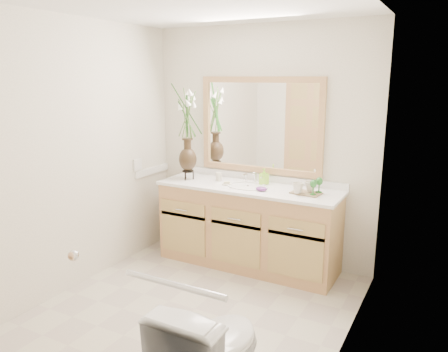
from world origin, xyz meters
The scene contains 23 objects.
floor centered at (0.00, 0.00, 0.00)m, with size 2.60×2.60×0.00m, color #BAAC9F.
ceiling centered at (0.00, 0.00, 2.40)m, with size 2.40×2.60×0.02m, color white.
wall_back centered at (0.00, 1.30, 1.20)m, with size 2.40×0.02×2.40m, color white.
wall_front centered at (0.00, -1.30, 1.20)m, with size 2.40×0.02×2.40m, color white.
wall_left centered at (-1.20, 0.00, 1.20)m, with size 0.02×2.60×2.40m, color white.
wall_right centered at (1.20, 0.00, 1.20)m, with size 0.02×2.60×2.40m, color white.
vanity centered at (0.00, 1.01, 0.40)m, with size 1.80×0.55×0.80m.
counter centered at (0.00, 1.01, 0.82)m, with size 1.84×0.57×0.03m, color white.
sink centered at (0.00, 1.00, 0.78)m, with size 0.38×0.34×0.23m.
mirror centered at (0.00, 1.28, 1.41)m, with size 1.32×0.04×0.97m.
switch_plate centered at (-1.19, 0.76, 0.98)m, with size 0.02×0.12×0.12m, color white.
door centered at (-0.30, -1.29, 1.00)m, with size 0.80×0.03×2.00m, color tan.
grab_bar centered at (0.70, -1.27, 0.95)m, with size 0.03×0.03×0.55m, color silver.
flower_vase centered at (-0.69, 0.98, 1.44)m, with size 0.22×0.22×0.90m.
tumbler centered at (-0.37, 1.08, 0.87)m, with size 0.07×0.07×0.09m, color beige.
soap_dish centered at (-0.22, 0.97, 0.84)m, with size 0.10×0.10×0.03m.
soap_bottle centered at (0.10, 1.16, 0.90)m, with size 0.07×0.07×0.15m, color #A0EE38.
purple_dish centered at (0.18, 0.91, 0.85)m, with size 0.11×0.09×0.04m, color #67287A.
tray centered at (0.59, 1.01, 0.84)m, with size 0.26×0.18×0.01m, color brown.
mug_left centered at (0.53, 0.95, 0.89)m, with size 0.10×0.10×0.10m, color beige.
mug_right centered at (0.62, 1.05, 0.89)m, with size 0.10×0.10×0.10m, color beige.
goblet_front centered at (0.67, 0.96, 0.94)m, with size 0.06×0.06×0.14m.
goblet_back centered at (0.69, 1.07, 0.94)m, with size 0.06×0.06×0.14m.
Camera 1 is at (1.79, -2.78, 1.89)m, focal length 35.00 mm.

